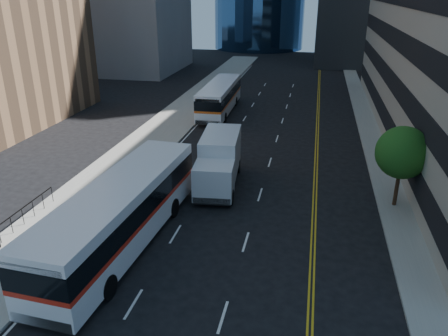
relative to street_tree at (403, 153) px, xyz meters
name	(u,v)px	position (x,y,z in m)	size (l,w,h in m)	color
ground	(230,262)	(-9.00, -8.00, -3.64)	(160.00, 160.00, 0.00)	black
sidewalk_west	(178,117)	(-19.50, 17.00, -3.57)	(5.00, 90.00, 0.15)	gray
sidewalk_east	(368,128)	(0.00, 17.00, -3.57)	(2.00, 90.00, 0.15)	gray
street_tree	(403,153)	(0.00, 0.00, 0.00)	(3.20, 3.20, 5.10)	#332114
bus_front	(121,213)	(-14.85, -7.63, -1.70)	(3.84, 13.97, 3.56)	white
bus_rear	(220,97)	(-15.60, 19.90, -1.90)	(2.93, 12.41, 3.19)	white
box_truck	(219,161)	(-11.52, 0.96, -1.82)	(3.12, 7.41, 3.45)	silver
pedestrian	(8,265)	(-18.67, -11.76, -2.67)	(0.60, 0.39, 1.64)	#57575F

